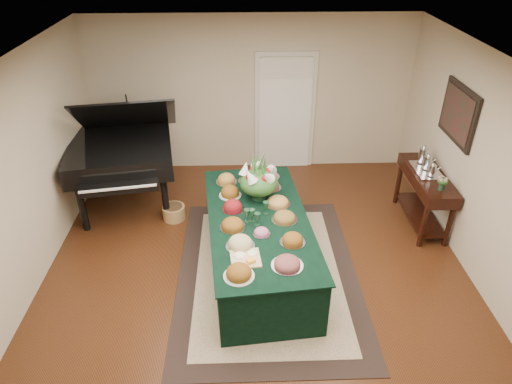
{
  "coord_description": "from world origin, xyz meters",
  "views": [
    {
      "loc": [
        -0.17,
        -4.55,
        4.02
      ],
      "look_at": [
        0.0,
        0.3,
        1.05
      ],
      "focal_mm": 32.0,
      "sensor_mm": 36.0,
      "label": 1
    }
  ],
  "objects_px": {
    "buffet_table": "(258,243)",
    "mahogany_sideboard": "(426,185)",
    "floral_centerpiece": "(259,178)",
    "grand_piano": "(121,151)"
  },
  "relations": [
    {
      "from": "buffet_table",
      "to": "mahogany_sideboard",
      "type": "xyz_separation_m",
      "value": [
        2.47,
        0.95,
        0.26
      ]
    },
    {
      "from": "floral_centerpiece",
      "to": "mahogany_sideboard",
      "type": "xyz_separation_m",
      "value": [
        2.45,
        0.47,
        -0.43
      ]
    },
    {
      "from": "buffet_table",
      "to": "floral_centerpiece",
      "type": "relative_size",
      "value": 5.19
    },
    {
      "from": "mahogany_sideboard",
      "to": "buffet_table",
      "type": "bearing_deg",
      "value": -159.04
    },
    {
      "from": "buffet_table",
      "to": "floral_centerpiece",
      "type": "xyz_separation_m",
      "value": [
        0.02,
        0.48,
        0.7
      ]
    },
    {
      "from": "grand_piano",
      "to": "mahogany_sideboard",
      "type": "xyz_separation_m",
      "value": [
        4.5,
        -0.71,
        -0.28
      ]
    },
    {
      "from": "floral_centerpiece",
      "to": "grand_piano",
      "type": "bearing_deg",
      "value": 150.12
    },
    {
      "from": "buffet_table",
      "to": "mahogany_sideboard",
      "type": "bearing_deg",
      "value": 20.96
    },
    {
      "from": "buffet_table",
      "to": "grand_piano",
      "type": "height_order",
      "value": "grand_piano"
    },
    {
      "from": "grand_piano",
      "to": "mahogany_sideboard",
      "type": "distance_m",
      "value": 4.56
    }
  ]
}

